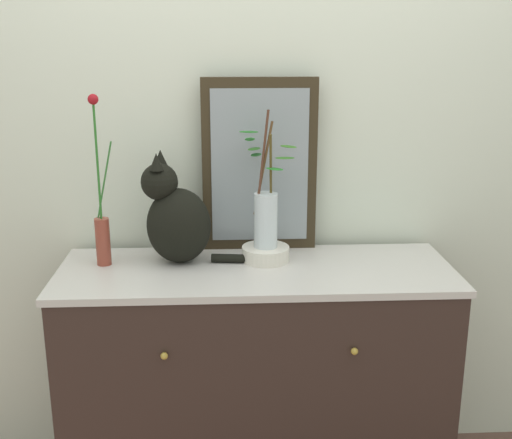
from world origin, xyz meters
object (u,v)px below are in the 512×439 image
Objects in this scene: bowl_porcelain at (266,253)px; sideboard at (256,382)px; vase_slim_green at (102,225)px; mirror_leaning at (260,166)px; cat_sitting at (176,218)px; vase_glass_clear at (266,213)px.

sideboard is at bearing -115.31° from bowl_porcelain.
vase_slim_green is at bearing -178.62° from bowl_porcelain.
mirror_leaning is at bearing 95.70° from bowl_porcelain.
cat_sitting is 0.82× the size of vase_glass_clear.
vase_slim_green is at bearing -164.39° from mirror_leaning.
sideboard is 3.45× the size of cat_sitting.
mirror_leaning is at bearing 95.73° from vase_glass_clear.
mirror_leaning is 1.60× the size of cat_sitting.
mirror_leaning is 0.20m from vase_glass_clear.
vase_glass_clear is (0.01, -0.14, -0.15)m from mirror_leaning.
bowl_porcelain is (0.01, -0.14, -0.30)m from mirror_leaning.
sideboard is at bearing -16.52° from cat_sitting.
mirror_leaning is 3.74× the size of bowl_porcelain.
vase_slim_green is at bearing -176.81° from cat_sitting.
bowl_porcelain is at bearing -84.30° from mirror_leaning.
cat_sitting is at bearing 3.19° from vase_slim_green.
vase_slim_green reaches higher than vase_glass_clear.
vase_slim_green reaches higher than sideboard.
mirror_leaning is 0.37m from cat_sitting.
sideboard is 0.81m from vase_slim_green.
cat_sitting is (-0.31, -0.14, -0.16)m from mirror_leaning.
sideboard is 0.68m from cat_sitting.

